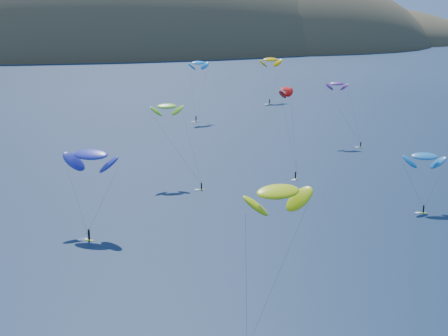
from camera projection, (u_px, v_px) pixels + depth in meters
name	position (u px, v px, depth m)	size (l,w,h in m)	color
island	(125.00, 59.00, 589.08)	(730.00, 300.00, 210.00)	#3D3526
kitesurfer_2	(278.00, 192.00, 78.97)	(12.41, 10.90, 20.64)	#B7D217
kitesurfer_3	(167.00, 106.00, 146.78)	(9.91, 13.82, 19.65)	#B7D217
kitesurfer_4	(198.00, 63.00, 223.46)	(9.10, 8.92, 22.63)	#B7D217
kitesurfer_5	(424.00, 156.00, 128.20)	(9.07, 8.44, 12.92)	#B7D217
kitesurfer_6	(337.00, 84.00, 186.43)	(8.26, 12.35, 19.54)	#B7D217
kitesurfer_9	(286.00, 89.00, 148.94)	(6.68, 8.66, 23.06)	#B7D217
kitesurfer_10	(91.00, 155.00, 115.48)	(11.66, 13.38, 16.97)	#B7D217
kitesurfer_11	(271.00, 60.00, 267.43)	(10.97, 14.16, 20.45)	#B7D217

